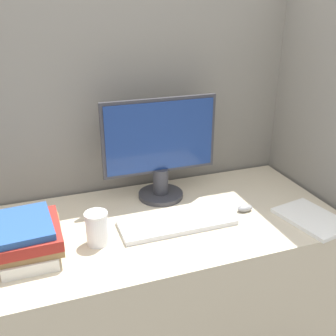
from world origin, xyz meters
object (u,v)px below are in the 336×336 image
(monitor, at_px, (160,151))
(book_stack, at_px, (27,238))
(coffee_cup, at_px, (97,228))
(keyboard, at_px, (177,222))
(mouse, at_px, (245,208))

(monitor, height_order, book_stack, monitor)
(coffee_cup, bearing_deg, keyboard, 4.34)
(keyboard, relative_size, mouse, 6.71)
(monitor, distance_m, coffee_cup, 0.46)
(monitor, height_order, coffee_cup, monitor)
(mouse, bearing_deg, coffee_cup, -177.40)
(coffee_cup, xyz_separation_m, book_stack, (-0.24, 0.02, 0.00))
(keyboard, height_order, book_stack, book_stack)
(keyboard, height_order, coffee_cup, coffee_cup)
(monitor, relative_size, mouse, 7.40)
(coffee_cup, height_order, book_stack, book_stack)
(keyboard, distance_m, coffee_cup, 0.32)
(keyboard, height_order, mouse, mouse)
(monitor, relative_size, keyboard, 1.10)
(monitor, distance_m, keyboard, 0.32)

